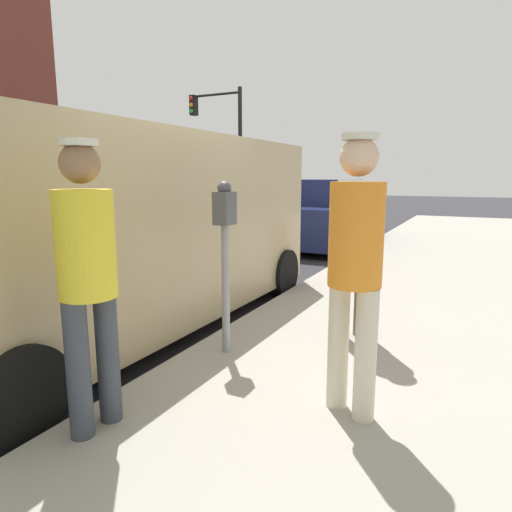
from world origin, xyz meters
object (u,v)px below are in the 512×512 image
Objects in this scene: pedestrian_in_white at (354,231)px; parking_meter_near at (225,238)px; fire_hydrant at (345,250)px; traffic_light_corner at (222,132)px; parked_sedan_ahead at (323,216)px; parked_van at (130,227)px; pedestrian_in_orange at (355,258)px; pedestrian_in_yellow at (87,269)px.

parking_meter_near is at bearing -135.18° from pedestrian_in_white.
fire_hydrant is (-0.80, 2.63, -0.63)m from pedestrian_in_white.
fire_hydrant is (7.74, -9.08, -2.95)m from traffic_light_corner.
pedestrian_in_white is 6.96m from parked_sedan_ahead.
traffic_light_corner is at bearing 116.82° from parked_van.
pedestrian_in_white is 1.00× the size of pedestrian_in_orange.
traffic_light_corner is (-7.64, 12.61, 2.34)m from parking_meter_near.
parked_sedan_ahead is at bearing 109.66° from pedestrian_in_orange.
pedestrian_in_orange reaches higher than fire_hydrant.
fire_hydrant is at bearing 88.38° from parking_meter_near.
pedestrian_in_orange reaches higher than parked_sedan_ahead.
parking_meter_near is 0.35× the size of parked_sedan_ahead.
parked_van is 3.51m from fire_hydrant.
parked_sedan_ahead is at bearing 110.71° from pedestrian_in_white.
fire_hydrant is at bearing -49.55° from traffic_light_corner.
pedestrian_in_orange is at bearing -22.56° from parking_meter_near.
parked_van is 1.00× the size of traffic_light_corner.
pedestrian_in_orange reaches higher than parking_meter_near.
parking_meter_near is at bearing 157.44° from pedestrian_in_orange.
pedestrian_in_yellow reaches higher than fire_hydrant.
traffic_light_corner is (-8.54, 11.72, 2.32)m from pedestrian_in_white.
pedestrian_in_orange is at bearing -73.94° from fire_hydrant.
pedestrian_in_white reaches higher than parked_sedan_ahead.
traffic_light_corner is 6.05× the size of fire_hydrant.
pedestrian_in_white is at bearing 44.82° from parking_meter_near.
pedestrian_in_white reaches higher than parking_meter_near.
pedestrian_in_orange is 2.94m from parked_van.
parked_van is (-2.40, -0.43, -0.05)m from pedestrian_in_white.
pedestrian_in_yellow reaches higher than parking_meter_near.
pedestrian_in_yellow is 0.34× the size of traffic_light_corner.
parked_van is 13.82m from traffic_light_corner.
parked_van is 6.07× the size of fire_hydrant.
parked_van is 1.19× the size of parked_sedan_ahead.
traffic_light_corner is at bearing 130.45° from fire_hydrant.
pedestrian_in_white is at bearing -69.29° from parked_sedan_ahead.
pedestrian_in_orange is 0.35× the size of traffic_light_corner.
pedestrian_in_yellow is 2.05× the size of fire_hydrant.
parking_meter_near is 0.29× the size of traffic_light_corner.
pedestrian_in_yellow is 2.34m from parked_van.
parked_van reaches higher than pedestrian_in_white.
parked_sedan_ahead is at bearing 90.50° from parked_van.
pedestrian_in_yellow is at bearing -61.72° from traffic_light_corner.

